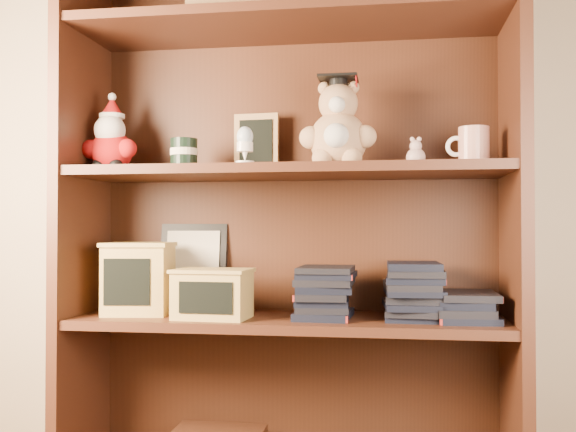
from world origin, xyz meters
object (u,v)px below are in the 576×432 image
Objects in this scene: bookcase at (290,231)px; treats_box at (139,278)px; grad_teddy_bear at (338,131)px; teacher_mug at (473,146)px.

treats_box is at bearing -172.95° from bookcase.
grad_teddy_bear reaches higher than treats_box.
grad_teddy_bear is (0.14, -0.06, 0.27)m from bookcase.
grad_teddy_bear is 1.22× the size of treats_box.
treats_box is (-0.55, 0.01, -0.39)m from grad_teddy_bear.
teacher_mug is 0.55× the size of treats_box.
bookcase is 0.44m from treats_box.
bookcase is 14.41× the size of teacher_mug.
grad_teddy_bear is at bearing -178.77° from teacher_mug.
teacher_mug is at bearing 0.05° from treats_box.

